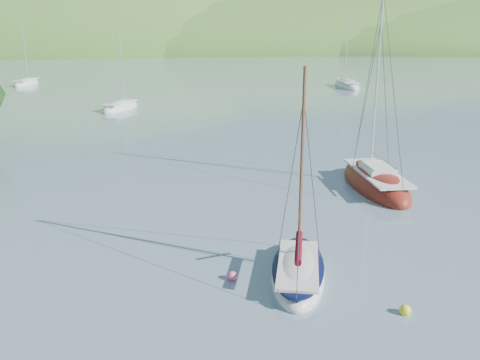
{
  "coord_description": "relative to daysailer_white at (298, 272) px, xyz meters",
  "views": [
    {
      "loc": [
        -3.16,
        -14.96,
        9.14
      ],
      "look_at": [
        -1.0,
        8.0,
        2.11
      ],
      "focal_mm": 40.0,
      "sensor_mm": 36.0,
      "label": 1
    }
  ],
  "objects": [
    {
      "name": "ground",
      "position": [
        -0.61,
        -2.49,
        -0.2
      ],
      "size": [
        700.0,
        700.0,
        0.0
      ],
      "primitive_type": "plane",
      "color": "gray",
      "rests_on": "ground"
    },
    {
      "name": "shoreline_hills",
      "position": [
        -10.27,
        169.94,
        -0.2
      ],
      "size": [
        690.0,
        135.0,
        56.0
      ],
      "color": "#35772D",
      "rests_on": "ground"
    },
    {
      "name": "daysailer_white",
      "position": [
        0.0,
        0.0,
        0.0
      ],
      "size": [
        3.04,
        5.58,
        8.12
      ],
      "rotation": [
        0.0,
        0.0,
        -0.22
      ],
      "color": "white",
      "rests_on": "ground"
    },
    {
      "name": "sloop_red",
      "position": [
        6.46,
        10.26,
        0.02
      ],
      "size": [
        2.86,
        7.76,
        11.38
      ],
      "rotation": [
        0.0,
        0.0,
        0.03
      ],
      "color": "maroon",
      "rests_on": "ground"
    },
    {
      "name": "distant_sloop_a",
      "position": [
        -10.98,
        38.59,
        -0.04
      ],
      "size": [
        4.38,
        6.47,
        8.73
      ],
      "rotation": [
        0.0,
        0.0,
        -0.4
      ],
      "color": "white",
      "rests_on": "ground"
    },
    {
      "name": "distant_sloop_b",
      "position": [
        17.59,
        54.19,
        -0.02
      ],
      "size": [
        2.67,
        7.51,
        10.7
      ],
      "rotation": [
        0.0,
        0.0,
        0.0
      ],
      "color": "white",
      "rests_on": "ground"
    },
    {
      "name": "distant_sloop_c",
      "position": [
        -26.74,
        61.16,
        -0.04
      ],
      "size": [
        3.24,
        6.57,
        8.98
      ],
      "rotation": [
        0.0,
        0.0,
        -0.17
      ],
      "color": "white",
      "rests_on": "ground"
    },
    {
      "name": "mooring_buoys",
      "position": [
        0.14,
        2.28,
        -0.08
      ],
      "size": [
        26.25,
        10.84,
        0.39
      ],
      "color": "#F0F826",
      "rests_on": "ground"
    }
  ]
}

